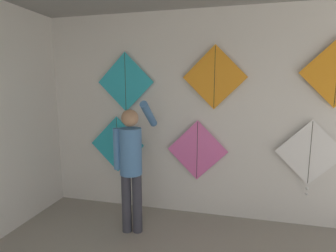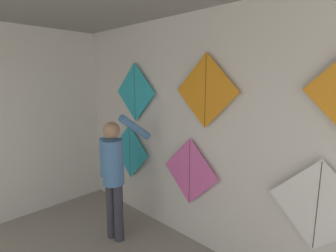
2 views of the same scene
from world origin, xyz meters
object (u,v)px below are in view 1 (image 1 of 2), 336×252
Objects in this scene: kite_0 at (117,144)px; kite_3 at (125,82)px; shopkeeper at (131,160)px; kite_2 at (310,154)px; kite_4 at (215,77)px; kite_1 at (197,150)px.

kite_3 is (0.15, 0.00, 0.90)m from kite_0.
shopkeeper is 2.21m from kite_2.
shopkeeper is 1.98× the size of kite_4.
kite_0 is (-0.46, 0.60, 0.03)m from shopkeeper.
kite_4 is at bearing 22.09° from shopkeeper.
kite_1 is at bearing 28.99° from shopkeeper.
shopkeeper is 0.94m from kite_1.
kite_0 reaches higher than kite_1.
kite_1 is 0.86× the size of kite_2.
kite_0 is 0.92m from kite_3.
kite_0 is at bearing 116.31° from shopkeeper.
kite_3 is (-2.43, 0.00, 0.89)m from kite_2.
shopkeeper is 1.16m from kite_3.
shopkeeper is at bearing -63.29° from kite_3.
kite_3 is at bearing 180.00° from kite_1.
kite_4 is (1.24, 0.00, 0.06)m from kite_3.
kite_4 is at bearing 0.00° from kite_3.
kite_0 is at bearing 179.99° from kite_2.
kite_3 reaches higher than kite_0.
kite_2 is (2.13, 0.60, 0.05)m from shopkeeper.
kite_0 is 0.86× the size of kite_2.
shopkeeper is at bearing -52.82° from kite_0.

